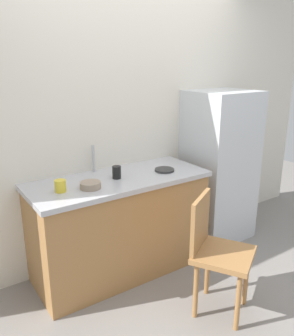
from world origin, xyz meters
TOP-DOWN VIEW (x-y plane):
  - ground_plane at (0.00, 0.00)m, footprint 8.00×8.00m
  - back_wall at (0.00, 1.00)m, footprint 4.80×0.10m
  - cabinet_base at (-0.29, 0.65)m, footprint 1.47×0.60m
  - countertop at (-0.29, 0.65)m, footprint 1.51×0.64m
  - faucet at (-0.39, 0.90)m, footprint 0.02×0.02m
  - refrigerator at (0.89, 0.67)m, footprint 0.62×0.57m
  - chair at (0.03, -0.18)m, footprint 0.55×0.55m
  - terracotta_bowl at (-0.59, 0.55)m, footprint 0.16×0.16m
  - hotplate at (0.13, 0.57)m, footprint 0.17×0.17m
  - cup_yellow at (-0.80, 0.60)m, footprint 0.08×0.08m
  - cup_black at (-0.31, 0.64)m, footprint 0.07×0.07m

SIDE VIEW (x-z plane):
  - ground_plane at x=0.00m, z-range 0.00..0.00m
  - cabinet_base at x=-0.29m, z-range 0.00..0.83m
  - chair at x=0.03m, z-range 0.05..0.94m
  - refrigerator at x=0.89m, z-range 0.00..1.52m
  - countertop at x=-0.29m, z-range 0.83..0.87m
  - hotplate at x=0.13m, z-range 0.87..0.89m
  - terracotta_bowl at x=-0.59m, z-range 0.87..0.92m
  - cup_yellow at x=-0.80m, z-range 0.87..0.96m
  - cup_black at x=-0.31m, z-range 0.87..0.98m
  - faucet at x=-0.39m, z-range 0.87..1.11m
  - back_wall at x=0.00m, z-range 0.00..2.59m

